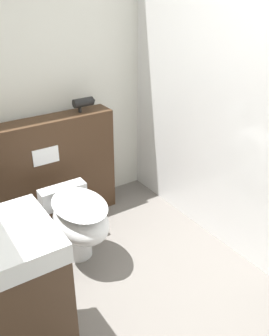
% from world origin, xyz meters
% --- Properties ---
extents(ground_plane, '(12.00, 12.00, 0.00)m').
position_xyz_m(ground_plane, '(0.00, 0.00, 0.00)').
color(ground_plane, slate).
extents(wall_back, '(8.00, 0.06, 2.50)m').
position_xyz_m(wall_back, '(0.00, 1.92, 1.25)').
color(wall_back, silver).
rests_on(wall_back, ground_plane).
extents(partition_panel, '(1.29, 0.23, 0.96)m').
position_xyz_m(partition_panel, '(-0.50, 1.72, 0.48)').
color(partition_panel, '#3D2819').
rests_on(partition_panel, ground_plane).
extents(shower_glass, '(0.04, 1.82, 2.12)m').
position_xyz_m(shower_glass, '(0.60, 0.98, 1.06)').
color(shower_glass, silver).
rests_on(shower_glass, ground_plane).
extents(toilet, '(0.38, 0.64, 0.54)m').
position_xyz_m(toilet, '(-0.49, 1.09, 0.35)').
color(toilet, white).
rests_on(toilet, ground_plane).
extents(sink_vanity, '(0.63, 0.53, 1.06)m').
position_xyz_m(sink_vanity, '(-1.23, 0.46, 0.46)').
color(sink_vanity, '#473323').
rests_on(sink_vanity, ground_plane).
extents(hair_drier, '(0.20, 0.08, 0.12)m').
position_xyz_m(hair_drier, '(-0.08, 1.71, 1.04)').
color(hair_drier, black).
rests_on(hair_drier, partition_panel).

